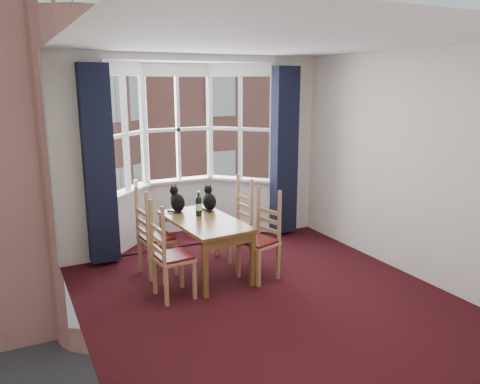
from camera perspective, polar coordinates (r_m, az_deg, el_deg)
floor at (r=5.38m, az=4.01°, el=-13.44°), size 4.50×4.50×0.00m
ceiling at (r=4.82m, az=4.57°, el=17.83°), size 4.50×4.50×0.00m
wall_left at (r=4.26m, az=-19.46°, el=-1.27°), size 0.00×4.50×4.50m
wall_right at (r=6.17m, az=20.42°, el=2.98°), size 0.00×4.50×4.50m
wall_near at (r=3.27m, az=25.18°, el=-6.10°), size 4.00×0.00×4.00m
wall_back_pier_left at (r=6.49m, az=-19.13°, el=3.55°), size 0.70×0.12×2.80m
wall_back_pier_right at (r=7.65m, az=6.18°, el=5.58°), size 0.70×0.12×2.80m
bay_window at (r=7.37m, az=-6.88°, el=5.27°), size 2.76×0.94×2.80m
curtain_left at (r=6.36m, az=-16.82°, el=3.07°), size 0.38×0.22×2.60m
curtain_right at (r=7.39m, az=5.43°, el=4.93°), size 0.38×0.22×2.60m
dining_table at (r=5.95m, az=-4.36°, el=-4.19°), size 0.83×1.42×0.72m
chair_left_near at (r=5.37m, az=-9.01°, el=-8.10°), size 0.43×0.45×0.92m
chair_left_far at (r=6.04m, az=-10.90°, el=-5.74°), size 0.43×0.45×0.92m
chair_right_near at (r=5.89m, az=2.88°, el=-5.99°), size 0.50×0.51×0.92m
chair_right_far at (r=6.56m, az=-0.10°, el=-3.93°), size 0.43×0.45×0.92m
cat_left at (r=6.32m, az=-7.66°, el=-1.12°), size 0.23×0.29×0.36m
cat_right at (r=6.35m, az=-3.77°, el=-1.00°), size 0.22×0.28×0.34m
wine_bottle at (r=6.06m, az=-5.06°, el=-1.60°), size 0.08×0.08×0.33m
candle_tall at (r=7.07m, az=-12.58°, el=0.90°), size 0.06×0.06×0.14m
street at (r=37.40m, az=-22.34°, el=-0.75°), size 80.00×80.00×0.00m
tenement_building at (r=18.31m, az=-19.33°, el=9.98°), size 18.40×7.80×15.20m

